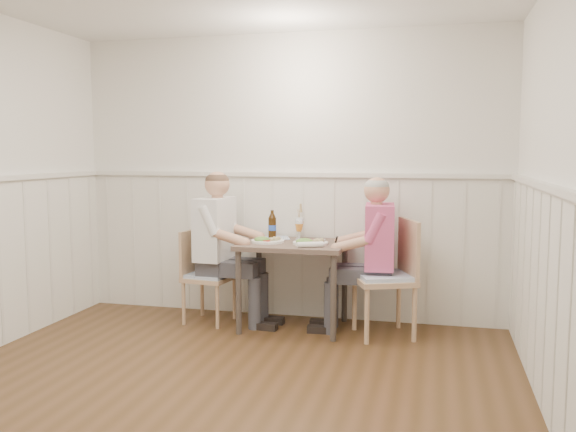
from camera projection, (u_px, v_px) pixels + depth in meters
The scene contains 16 objects.
ground_plane at pixel (197, 412), 3.58m from camera, with size 4.50×4.50×0.00m, color #4A3118.
room_shell at pixel (193, 153), 3.42m from camera, with size 4.04×4.54×2.60m.
wainscot at pixel (234, 275), 4.17m from camera, with size 4.00×4.49×1.34m.
dining_table at pixel (294, 254), 5.25m from camera, with size 0.90×0.70×0.75m.
chair_right at pixel (391, 273), 5.04m from camera, with size 0.60×0.60×0.97m.
chair_left at pixel (204, 272), 5.47m from camera, with size 0.44×0.44×0.83m.
man_in_pink at pixel (374, 267), 5.13m from camera, with size 0.64×0.45×1.34m.
diner_cream at pixel (219, 259), 5.42m from camera, with size 0.65×0.45×1.38m.
plate_man at pixel (309, 241), 5.14m from camera, with size 0.30×0.30×0.08m.
plate_diner at pixel (266, 240), 5.25m from camera, with size 0.29×0.29×0.07m.
beer_glass_a at pixel (300, 225), 5.42m from camera, with size 0.08×0.08×0.19m.
beer_glass_b at pixel (299, 227), 5.37m from camera, with size 0.07×0.07×0.18m.
beer_bottle at pixel (272, 226), 5.48m from camera, with size 0.07×0.07×0.26m.
rolled_napkin at pixel (310, 245), 4.97m from camera, with size 0.22×0.13×0.05m.
grass_vase at pixel (298, 222), 5.53m from camera, with size 0.04×0.04×0.33m.
gingham_mat at pixel (272, 238), 5.50m from camera, with size 0.37×0.33×0.01m.
Camera 1 is at (1.35, -3.21, 1.53)m, focal length 38.00 mm.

